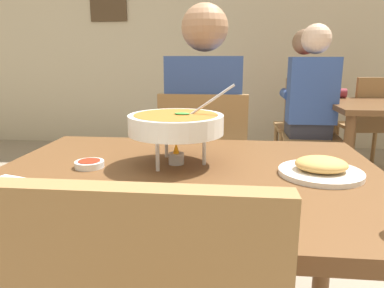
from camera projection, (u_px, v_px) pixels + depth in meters
The scene contains 15 objects.
cafe_rear_partition at pixel (221, 20), 4.20m from camera, with size 10.00×0.10×3.00m, color beige.
dining_table_main at pixel (187, 205), 1.10m from camera, with size 1.18×0.89×0.73m.
chair_diner_main at pixel (204, 169), 1.84m from camera, with size 0.44×0.44×0.90m.
diner_main at pixel (205, 122), 1.82m from camera, with size 0.40×0.45×1.31m.
curry_bowl at pixel (176, 125), 1.13m from camera, with size 0.33×0.30×0.26m.
rice_plate at pixel (124, 201), 0.81m from camera, with size 0.24×0.24×0.06m.
appetizer_plate at pixel (321, 169), 1.04m from camera, with size 0.24×0.24×0.06m.
sauce_dish at pixel (89, 164), 1.12m from camera, with size 0.09×0.09×0.02m.
napkin_folded at pixel (9, 184), 0.95m from camera, with size 0.12×0.08×0.02m, color white.
spoon_utensil at pixel (9, 193), 0.90m from camera, with size 0.01×0.17×0.01m, color silver.
chair_bg_left at pixel (311, 127), 2.93m from camera, with size 0.47×0.47×0.90m.
chair_bg_right at pixel (311, 119), 3.31m from camera, with size 0.44×0.44×0.90m.
chair_bg_corner at pixel (372, 120), 3.26m from camera, with size 0.48×0.48×0.90m.
patron_bg_left at pixel (310, 100), 2.80m from camera, with size 0.40×0.45×1.31m.
patron_bg_right at pixel (306, 94), 3.25m from camera, with size 0.45×0.40×1.31m.
Camera 1 is at (0.12, -1.02, 1.06)m, focal length 33.60 mm.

